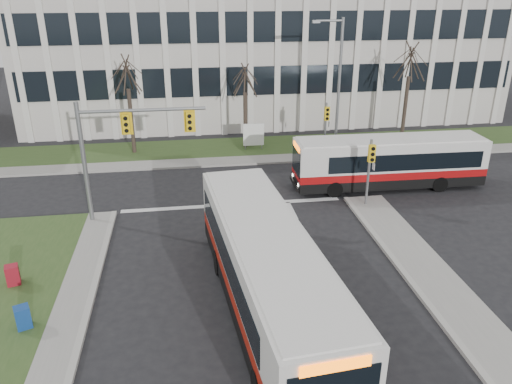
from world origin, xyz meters
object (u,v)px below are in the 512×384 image
object	(u,v)px
newspaper_box_red	(13,276)
newspaper_box_blue	(23,319)
directory_sign	(254,135)
bus_cross	(389,163)
streetlight	(337,80)
bus_main	(267,275)

from	to	relation	value
newspaper_box_red	newspaper_box_blue	bearing A→B (deg)	-83.93
directory_sign	bus_cross	size ratio (longest dim) A/B	0.18
bus_cross	newspaper_box_blue	bearing A→B (deg)	-57.56
streetlight	directory_sign	xyz separation A→B (m)	(-5.53, 1.30, -4.02)
bus_main	newspaper_box_blue	size ratio (longest dim) A/B	13.28
streetlight	directory_sign	size ratio (longest dim) A/B	4.60
directory_sign	bus_main	bearing A→B (deg)	-96.67
streetlight	bus_cross	world-z (taller)	streetlight
bus_cross	bus_main	bearing A→B (deg)	-38.27
bus_main	newspaper_box_blue	bearing A→B (deg)	172.63
bus_cross	newspaper_box_blue	size ratio (longest dim) A/B	11.67
directory_sign	newspaper_box_blue	bearing A→B (deg)	-119.91
newspaper_box_red	bus_main	bearing A→B (deg)	-34.22
streetlight	bus_cross	distance (m)	7.78
streetlight	directory_sign	world-z (taller)	streetlight
streetlight	newspaper_box_red	size ratio (longest dim) A/B	9.68
streetlight	directory_sign	distance (m)	6.96
streetlight	newspaper_box_blue	world-z (taller)	streetlight
streetlight	directory_sign	bearing A→B (deg)	166.77
bus_main	newspaper_box_blue	distance (m)	8.68
directory_sign	bus_main	xyz separation A→B (m)	(-2.24, -19.17, 0.51)
streetlight	bus_cross	size ratio (longest dim) A/B	0.83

